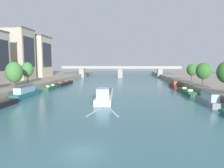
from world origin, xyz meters
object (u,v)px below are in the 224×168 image
object	(u,v)px
tree_right_midway	(203,71)
tree_right_past_mid	(192,70)
barge_midriver	(105,95)
moored_boat_right_end	(209,99)
bridge_far	(120,70)
tree_left_end_of_row	(27,70)
moored_boat_left_upstream	(64,83)
tree_left_past_mid	(14,72)
moored_boat_left_lone	(51,88)
moored_boat_right_midway	(174,84)
moored_boat_left_near	(26,92)
moored_boat_right_far	(186,91)

from	to	relation	value
tree_right_midway	tree_right_past_mid	size ratio (longest dim) A/B	1.08
barge_midriver	moored_boat_right_end	size ratio (longest dim) A/B	1.93
tree_right_midway	bridge_far	world-z (taller)	tree_right_midway
moored_boat_right_end	tree_left_end_of_row	xyz separation A→B (m)	(-49.97, 20.08, 5.41)
moored_boat_left_upstream	moored_boat_right_end	size ratio (longest dim) A/B	1.49
tree_left_past_mid	bridge_far	xyz separation A→B (m)	(27.56, 65.31, -1.63)
moored_boat_left_lone	tree_left_past_mid	bearing A→B (deg)	-124.09
bridge_far	tree_right_past_mid	bearing A→B (deg)	-55.86
tree_left_past_mid	tree_right_past_mid	size ratio (longest dim) A/B	1.11
tree_left_end_of_row	tree_right_past_mid	distance (m)	58.71
barge_midriver	moored_boat_right_midway	xyz separation A→B (m)	(21.99, 24.43, 0.09)
moored_boat_left_near	tree_left_end_of_row	xyz separation A→B (m)	(-6.94, 14.33, 5.32)
tree_right_midway	barge_midriver	bearing A→B (deg)	-150.84
moored_boat_left_near	tree_left_past_mid	size ratio (longest dim) A/B	1.85
moored_boat_left_lone	moored_boat_right_far	bearing A→B (deg)	-7.71
barge_midriver	tree_right_past_mid	distance (m)	42.10
moored_boat_left_lone	moored_boat_right_far	distance (m)	42.46
tree_right_past_mid	tree_left_end_of_row	bearing A→B (deg)	-166.17
moored_boat_left_near	tree_right_past_mid	world-z (taller)	tree_right_past_mid
bridge_far	moored_boat_left_lone	bearing A→B (deg)	-110.64
moored_boat_right_midway	moored_boat_right_end	bearing A→B (deg)	-88.94
tree_right_midway	bridge_far	bearing A→B (deg)	116.56
moored_boat_left_near	tree_left_past_mid	distance (m)	9.25
moored_boat_right_midway	tree_right_midway	size ratio (longest dim) A/B	1.63
moored_boat_right_end	tree_right_midway	bearing A→B (deg)	73.09
moored_boat_left_lone	moored_boat_left_near	bearing A→B (deg)	-92.66
barge_midriver	bridge_far	distance (m)	71.63
moored_boat_left_upstream	moored_boat_right_far	size ratio (longest dim) A/B	1.26
moored_boat_left_near	moored_boat_right_far	size ratio (longest dim) A/B	1.05
moored_boat_right_far	barge_midriver	bearing A→B (deg)	-154.92
moored_boat_right_far	tree_right_midway	size ratio (longest dim) A/B	1.83
moored_boat_right_far	tree_left_end_of_row	world-z (taller)	tree_left_end_of_row
tree_right_midway	bridge_far	size ratio (longest dim) A/B	0.10
tree_right_past_mid	moored_boat_left_upstream	bearing A→B (deg)	-179.89
barge_midriver	moored_boat_right_far	distance (m)	24.59
barge_midriver	moored_boat_right_end	distance (m)	22.99
moored_boat_left_lone	moored_boat_left_upstream	bearing A→B (deg)	90.09
barge_midriver	moored_boat_right_end	world-z (taller)	barge_midriver
moored_boat_left_lone	tree_left_end_of_row	distance (m)	9.71
moored_boat_right_midway	tree_right_midway	distance (m)	11.96
tree_left_past_mid	tree_right_midway	world-z (taller)	tree_left_past_mid
moored_boat_left_lone	tree_right_midway	world-z (taller)	tree_right_midway
moored_boat_right_far	bridge_far	world-z (taller)	bridge_far
tree_left_end_of_row	tree_right_midway	world-z (taller)	tree_left_end_of_row
tree_left_end_of_row	tree_right_past_mid	bearing A→B (deg)	13.83
bridge_far	moored_boat_left_upstream	bearing A→B (deg)	-116.39
tree_right_midway	moored_boat_right_far	bearing A→B (deg)	-139.16
moored_boat_right_end	tree_left_past_mid	xyz separation A→B (m)	(-49.02, 10.83, 4.97)
moored_boat_left_upstream	moored_boat_left_near	bearing A→B (deg)	-91.36
moored_boat_right_midway	tree_left_past_mid	xyz separation A→B (m)	(-48.48, -18.19, 5.02)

